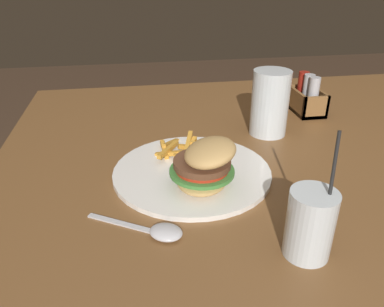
# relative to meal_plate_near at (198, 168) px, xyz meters

# --- Properties ---
(dining_table) EXTENTS (1.42, 1.36, 0.72)m
(dining_table) POSITION_rel_meal_plate_near_xyz_m (0.06, 0.26, -0.15)
(dining_table) COLOR brown
(dining_table) RESTS_ON ground_plane
(meal_plate_near) EXTENTS (0.32, 0.32, 0.11)m
(meal_plate_near) POSITION_rel_meal_plate_near_xyz_m (0.00, 0.00, 0.00)
(meal_plate_near) COLOR white
(meal_plate_near) RESTS_ON dining_table
(beer_glass) EXTENTS (0.09, 0.09, 0.16)m
(beer_glass) POSITION_rel_meal_plate_near_xyz_m (-0.20, 0.21, 0.05)
(beer_glass) COLOR silver
(beer_glass) RESTS_ON dining_table
(juice_glass) EXTENTS (0.07, 0.07, 0.19)m
(juice_glass) POSITION_rel_meal_plate_near_xyz_m (0.23, 0.12, 0.02)
(juice_glass) COLOR silver
(juice_glass) RESTS_ON dining_table
(spoon) EXTENTS (0.11, 0.16, 0.02)m
(spoon) POSITION_rel_meal_plate_near_xyz_m (0.15, -0.09, -0.02)
(spoon) COLOR silver
(spoon) RESTS_ON dining_table
(condiment_caddy) EXTENTS (0.12, 0.07, 0.11)m
(condiment_caddy) POSITION_rel_meal_plate_near_xyz_m (-0.32, 0.37, 0.01)
(condiment_caddy) COLOR brown
(condiment_caddy) RESTS_ON dining_table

